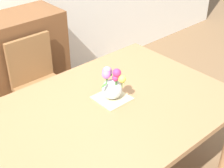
% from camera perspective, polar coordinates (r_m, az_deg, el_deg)
% --- Properties ---
extents(dining_table, '(1.64, 1.20, 0.73)m').
position_cam_1_polar(dining_table, '(2.28, 0.09, -5.31)').
color(dining_table, '#9E7047').
rests_on(dining_table, ground_plane).
extents(chair_far, '(0.42, 0.42, 0.90)m').
position_cam_1_polar(chair_far, '(2.99, -12.54, 0.60)').
color(chair_far, olive).
rests_on(chair_far, ground_plane).
extents(placemat, '(0.22, 0.22, 0.01)m').
position_cam_1_polar(placemat, '(2.30, 0.00, -2.44)').
color(placemat, '#CCB789').
rests_on(placemat, dining_table).
extents(flower_vase, '(0.19, 0.21, 0.25)m').
position_cam_1_polar(flower_vase, '(2.24, -0.02, -0.16)').
color(flower_vase, silver).
rests_on(flower_vase, placemat).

